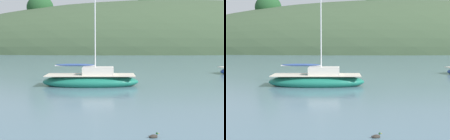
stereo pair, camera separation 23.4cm
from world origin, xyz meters
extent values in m
ellipsoid|color=#384C33|center=(25.00, 87.02, 0.00)|extent=(150.00, 36.00, 29.89)
ellipsoid|color=#1E4723|center=(14.08, 90.27, 14.11)|extent=(5.65, 5.13, 5.13)
ellipsoid|color=#1E4723|center=(-16.29, 86.66, 12.61)|extent=(7.35, 6.68, 6.68)
ellipsoid|color=#196B56|center=(-1.77, 19.21, 0.34)|extent=(7.77, 2.97, 1.22)
cube|color=beige|center=(-1.77, 19.21, 0.89)|extent=(7.15, 2.73, 0.06)
cube|color=beige|center=(-1.15, 19.18, 1.20)|extent=(2.53, 1.81, 0.63)
cylinder|color=silver|center=(-1.38, 19.19, 5.37)|extent=(0.09, 0.09, 8.96)
cylinder|color=silver|center=(-2.99, 19.26, 1.64)|extent=(3.21, 0.23, 0.07)
ellipsoid|color=#2D4784|center=(-2.99, 19.26, 1.69)|extent=(3.09, 0.35, 0.20)
ellipsoid|color=#2D2823|center=(0.73, 5.14, 0.04)|extent=(0.37, 0.25, 0.16)
sphere|color=#1E4723|center=(0.87, 5.17, 0.16)|extent=(0.09, 0.09, 0.09)
cone|color=gold|center=(0.93, 5.18, 0.15)|extent=(0.05, 0.04, 0.04)
cone|color=#2D2823|center=(0.58, 5.11, 0.08)|extent=(0.09, 0.08, 0.08)
camera|label=1|loc=(-1.53, -6.89, 3.71)|focal=52.70mm
camera|label=2|loc=(-1.29, -6.90, 3.71)|focal=52.70mm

